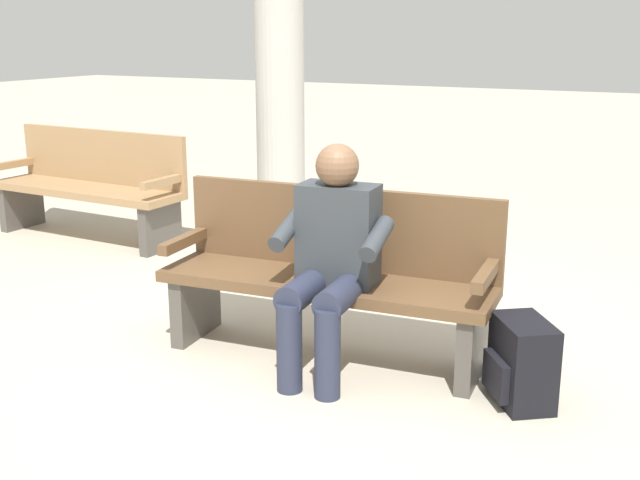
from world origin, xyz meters
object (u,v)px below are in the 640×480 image
bench_far (91,184)px  person_seated (330,255)px  bench_near (330,273)px  backpack (521,363)px  support_pillar (279,43)px

bench_far → person_seated: bearing=155.1°
bench_near → bench_far: bearing=-29.4°
backpack → support_pillar: (2.64, -2.31, 1.41)m
bench_near → support_pillar: (1.56, -2.18, 1.16)m
backpack → bench_far: bench_far is taller
bench_far → support_pillar: support_pillar is taller
backpack → bench_far: bearing=-19.9°
person_seated → bench_far: size_ratio=0.65×
person_seated → bench_far: (3.03, -1.54, -0.17)m
bench_near → bench_far: same height
person_seated → support_pillar: (1.67, -2.40, 0.99)m
backpack → bench_far: size_ratio=0.23×
backpack → support_pillar: bearing=-41.2°
bench_near → backpack: (-1.08, 0.13, -0.26)m
bench_near → backpack: bearing=168.1°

